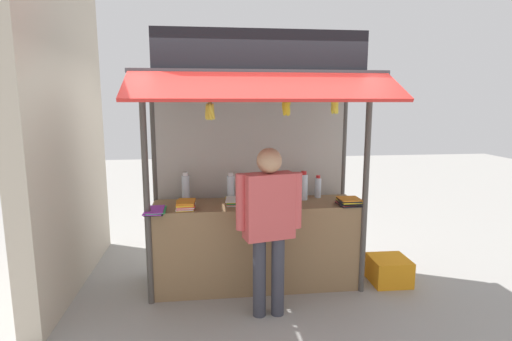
{
  "coord_description": "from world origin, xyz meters",
  "views": [
    {
      "loc": [
        -0.5,
        -4.1,
        1.96
      ],
      "look_at": [
        0.0,
        0.0,
        1.26
      ],
      "focal_mm": 28.34,
      "sensor_mm": 36.0,
      "label": 1
    }
  ],
  "objects": [
    {
      "name": "vendor_person",
      "position": [
        0.04,
        -0.65,
        0.94
      ],
      "size": [
        0.59,
        0.28,
        1.57
      ],
      "rotation": [
        0.0,
        0.0,
        3.36
      ],
      "color": "#383842",
      "rests_on": "ground"
    },
    {
      "name": "magazine_stack_left",
      "position": [
        0.95,
        -0.19,
        0.94
      ],
      "size": [
        0.24,
        0.26,
        0.07
      ],
      "color": "black",
      "rests_on": "stall_counter"
    },
    {
      "name": "banana_bunch_inner_left",
      "position": [
        0.7,
        -0.39,
        1.92
      ],
      "size": [
        0.1,
        0.1,
        0.27
      ],
      "color": "#332D23"
    },
    {
      "name": "magazine_stack_back_left",
      "position": [
        -0.73,
        -0.13,
        0.95
      ],
      "size": [
        0.21,
        0.26,
        0.08
      ],
      "color": "yellow",
      "rests_on": "stall_counter"
    },
    {
      "name": "water_bottle_back_right",
      "position": [
        0.53,
        0.09,
        1.06
      ],
      "size": [
        0.09,
        0.09,
        0.32
      ],
      "color": "silver",
      "rests_on": "stall_counter"
    },
    {
      "name": "water_bottle_rear_center",
      "position": [
        0.72,
        0.18,
        1.02
      ],
      "size": [
        0.07,
        0.07,
        0.25
      ],
      "color": "silver",
      "rests_on": "stall_counter"
    },
    {
      "name": "ground_plane",
      "position": [
        0.0,
        0.0,
        0.0
      ],
      "size": [
        20.0,
        20.0,
        0.0
      ],
      "primitive_type": "plane",
      "color": "gray"
    },
    {
      "name": "water_bottle_far_right",
      "position": [
        -0.74,
        0.23,
        1.05
      ],
      "size": [
        0.09,
        0.09,
        0.31
      ],
      "color": "silver",
      "rests_on": "stall_counter"
    },
    {
      "name": "magazine_stack_center",
      "position": [
        -0.22,
        0.01,
        0.93
      ],
      "size": [
        0.22,
        0.3,
        0.05
      ],
      "color": "white",
      "rests_on": "stall_counter"
    },
    {
      "name": "water_bottle_far_left",
      "position": [
        -0.25,
        0.22,
        1.04
      ],
      "size": [
        0.08,
        0.08,
        0.29
      ],
      "color": "silver",
      "rests_on": "stall_counter"
    },
    {
      "name": "magazine_stack_front_right",
      "position": [
        -1.01,
        -0.23,
        0.92
      ],
      "size": [
        0.21,
        0.31,
        0.03
      ],
      "color": "black",
      "rests_on": "stall_counter"
    },
    {
      "name": "banana_bunch_leftmost",
      "position": [
        -0.47,
        -0.39,
        1.88
      ],
      "size": [
        0.11,
        0.11,
        0.32
      ],
      "color": "#332D23"
    },
    {
      "name": "plastic_crate",
      "position": [
        1.45,
        -0.13,
        0.14
      ],
      "size": [
        0.41,
        0.41,
        0.28
      ],
      "primitive_type": "cube",
      "rotation": [
        0.0,
        0.0,
        -0.02
      ],
      "color": "orange",
      "rests_on": "ground"
    },
    {
      "name": "stall_counter",
      "position": [
        0.0,
        0.0,
        0.45
      ],
      "size": [
        2.15,
        0.57,
        0.91
      ],
      "primitive_type": "cube",
      "color": "olive",
      "rests_on": "ground"
    },
    {
      "name": "neighbour_wall",
      "position": [
        -1.97,
        0.3,
        1.62
      ],
      "size": [
        0.2,
        2.4,
        3.24
      ],
      "primitive_type": "cube",
      "color": "#C1B49E",
      "rests_on": "ground"
    },
    {
      "name": "banana_bunch_inner_right",
      "position": [
        0.24,
        -0.39,
        1.9
      ],
      "size": [
        0.1,
        0.1,
        0.28
      ],
      "color": "#332D23"
    },
    {
      "name": "stall_structure",
      "position": [
        0.0,
        0.09,
        1.55
      ],
      "size": [
        2.35,
        1.43,
        2.6
      ],
      "color": "#4C4742",
      "rests_on": "ground"
    }
  ]
}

